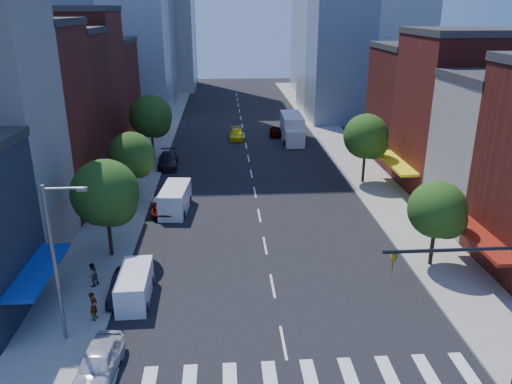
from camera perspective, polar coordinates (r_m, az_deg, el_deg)
ground at (r=28.76m, az=3.15°, el=-16.80°), size 220.00×220.00×0.00m
sidewalk_left at (r=65.76m, az=-12.03°, el=4.62°), size 5.00×120.00×0.15m
sidewalk_right at (r=66.91m, az=9.74°, el=5.04°), size 5.00×120.00×0.15m
crosswalk at (r=26.45m, az=3.97°, el=-20.70°), size 19.00×3.00×0.01m
bldg_left_2 at (r=47.74m, az=-26.07°, el=6.96°), size 12.00×9.00×16.00m
bldg_left_3 at (r=55.65m, az=-22.89°, el=8.53°), size 12.00×8.00×15.00m
bldg_left_4 at (r=63.48m, az=-20.65°, el=11.02°), size 12.00×9.00×17.00m
bldg_left_5 at (r=72.83m, az=-18.43°, el=10.72°), size 12.00×10.00×13.00m
bldg_right_2 at (r=53.49m, az=23.17°, el=8.08°), size 12.00×10.00×15.00m
bldg_right_3 at (r=62.58m, az=19.05°, el=9.23°), size 12.00×10.00×13.00m
streetlight at (r=28.03m, az=-21.79°, el=-6.75°), size 2.25×0.25×9.00m
tree_left_near at (r=36.85m, az=-16.63°, el=-0.37°), size 4.80×4.80×7.30m
tree_left_mid at (r=47.21m, az=-13.88°, el=3.95°), size 4.20×4.20×6.65m
tree_left_far at (r=60.48m, az=-11.80°, el=8.29°), size 5.00×5.00×7.75m
tree_right_near at (r=36.47m, az=20.23°, el=-2.15°), size 4.00×4.00×6.20m
tree_right_far at (r=52.35m, az=12.63°, el=6.02°), size 4.60×4.60×7.20m
parked_car_front at (r=27.31m, az=-17.56°, el=-18.13°), size 2.14×4.69×1.56m
parked_car_second at (r=33.39m, az=-14.64°, el=-10.24°), size 1.78×4.57×1.48m
parked_car_third at (r=45.80m, az=-9.85°, el=-1.22°), size 3.01×5.79×1.56m
parked_car_rear at (r=58.75m, az=-10.03°, el=3.61°), size 2.39×5.50×1.57m
cargo_van_near at (r=32.63m, az=-13.70°, el=-10.47°), size 1.92×4.58×1.94m
cargo_van_far at (r=45.43m, az=-9.25°, el=-0.87°), size 2.66×5.59×2.31m
taxi at (r=70.52m, az=-2.24°, el=6.63°), size 2.04×4.87×1.41m
traffic_car_oncoming at (r=70.68m, az=3.63°, el=6.63°), size 1.50×4.26×1.40m
traffic_car_far at (r=72.53m, az=2.20°, el=7.00°), size 2.02×4.16×1.37m
box_truck at (r=69.30m, az=4.14°, el=7.19°), size 2.98×8.97×3.58m
pedestrian_near at (r=31.26m, az=-18.06°, el=-12.27°), size 0.49×0.68×1.76m
pedestrian_far at (r=34.71m, az=-18.21°, el=-8.97°), size 0.94×1.00×1.63m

